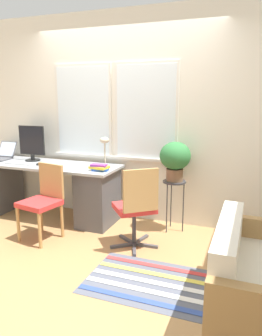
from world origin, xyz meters
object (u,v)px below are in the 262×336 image
(potted_plant, at_px, (175,158))
(office_chair_swivel, at_px, (136,206))
(mouse, at_px, (38,164))
(desk_chair_wooden, at_px, (43,199))
(keyboard, at_px, (19,163))
(desk_lamp, at_px, (105,144))
(book_stack, at_px, (99,167))
(monitor, at_px, (32,143))
(laptop, at_px, (2,155))
(plant_stand, at_px, (174,186))

(potted_plant, bearing_deg, office_chair_swivel, -112.67)
(mouse, relative_size, office_chair_swivel, 0.07)
(desk_chair_wooden, bearing_deg, keyboard, 156.94)
(mouse, relative_size, potted_plant, 0.13)
(mouse, bearing_deg, desk_lamp, 15.10)
(desk_lamp, distance_m, book_stack, 0.34)
(office_chair_swivel, bearing_deg, monitor, -58.09)
(laptop, relative_size, keyboard, 0.89)
(book_stack, height_order, plant_stand, book_stack)
(monitor, bearing_deg, keyboard, -94.66)
(laptop, xyz_separation_m, keyboard, (0.47, -0.21, -0.04))
(laptop, xyz_separation_m, desk_lamp, (1.62, 0.04, 0.24))
(desk_chair_wooden, height_order, potted_plant, potted_plant)
(keyboard, relative_size, mouse, 6.58)
(laptop, xyz_separation_m, book_stack, (1.65, -0.18, -0.01))
(monitor, bearing_deg, potted_plant, 0.63)
(monitor, distance_m, potted_plant, 2.04)
(office_chair_swivel, distance_m, potted_plant, 0.81)
(book_stack, bearing_deg, desk_chair_wooden, -135.43)
(laptop, relative_size, desk_chair_wooden, 0.42)
(monitor, distance_m, mouse, 0.43)
(laptop, relative_size, office_chair_swivel, 0.39)
(monitor, bearing_deg, desk_chair_wooden, -47.20)
(mouse, relative_size, plant_stand, 0.10)
(book_stack, distance_m, office_chair_swivel, 0.78)
(keyboard, height_order, book_stack, book_stack)
(laptop, distance_m, keyboard, 0.52)
(monitor, xyz_separation_m, office_chair_swivel, (1.77, -0.60, -0.51))
(book_stack, bearing_deg, laptop, 173.64)
(desk_lamp, bearing_deg, book_stack, -81.92)
(desk_lamp, bearing_deg, potted_plant, 2.06)
(monitor, height_order, plant_stand, monitor)
(plant_stand, bearing_deg, mouse, -171.46)
(monitor, xyz_separation_m, mouse, (0.26, -0.24, -0.23))
(laptop, xyz_separation_m, office_chair_swivel, (2.27, -0.55, -0.31))
(desk_chair_wooden, bearing_deg, monitor, 143.39)
(monitor, bearing_deg, desk_lamp, -0.52)
(book_stack, relative_size, desk_chair_wooden, 0.28)
(mouse, relative_size, book_stack, 0.26)
(desk_chair_wooden, height_order, plant_stand, desk_chair_wooden)
(desk_lamp, xyz_separation_m, office_chair_swivel, (0.65, -0.59, -0.55))
(keyboard, bearing_deg, monitor, 85.34)
(desk_chair_wooden, bearing_deg, desk_lamp, 67.80)
(potted_plant, bearing_deg, desk_lamp, -177.94)
(book_stack, distance_m, potted_plant, 0.92)
(keyboard, xyz_separation_m, office_chair_swivel, (1.80, -0.34, -0.27))
(mouse, height_order, desk_lamp, desk_lamp)
(laptop, bearing_deg, keyboard, -23.97)
(keyboard, height_order, office_chair_swivel, office_chair_swivel)
(desk_lamp, relative_size, office_chair_swivel, 0.42)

